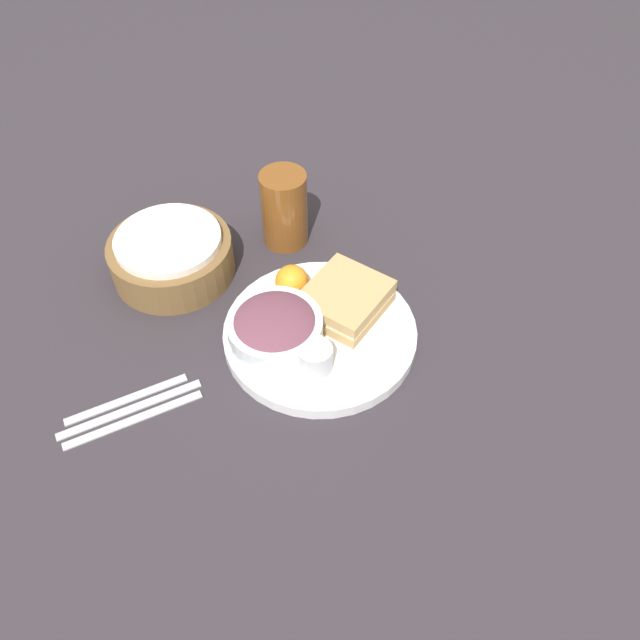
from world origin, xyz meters
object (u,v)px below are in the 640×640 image
(plate, at_px, (320,333))
(sandwich, at_px, (345,299))
(salad_bowl, at_px, (275,328))
(bread_basket, at_px, (172,255))
(drink_glass, at_px, (284,209))
(knife, at_px, (130,409))
(spoon, at_px, (127,399))
(fork, at_px, (134,419))
(dressing_cup, at_px, (315,358))

(plate, height_order, sandwich, sandwich)
(plate, bearing_deg, salad_bowl, 157.74)
(salad_bowl, bearing_deg, bread_basket, 95.83)
(drink_glass, distance_m, knife, 0.40)
(knife, height_order, spoon, same)
(plate, height_order, knife, plate)
(sandwich, bearing_deg, knife, 168.58)
(salad_bowl, distance_m, fork, 0.22)
(dressing_cup, bearing_deg, sandwich, 27.11)
(fork, height_order, knife, same)
(bread_basket, height_order, fork, bread_basket)
(salad_bowl, relative_size, knife, 0.68)
(drink_glass, bearing_deg, bread_basket, 163.00)
(fork, height_order, spoon, same)
(drink_glass, distance_m, spoon, 0.39)
(fork, relative_size, knife, 0.95)
(sandwich, xyz_separation_m, drink_glass, (0.05, 0.20, 0.02))
(sandwich, xyz_separation_m, dressing_cup, (-0.10, -0.05, -0.00))
(spoon, bearing_deg, knife, 90.00)
(sandwich, height_order, knife, sandwich)
(knife, bearing_deg, bread_basket, -120.61)
(knife, bearing_deg, plate, 180.00)
(spoon, bearing_deg, plate, 176.38)
(drink_glass, bearing_deg, fork, -158.73)
(dressing_cup, height_order, knife, dressing_cup)
(fork, bearing_deg, salad_bowl, -173.05)
(plate, height_order, salad_bowl, salad_bowl)
(sandwich, relative_size, drink_glass, 1.08)
(drink_glass, height_order, knife, drink_glass)
(plate, bearing_deg, sandwich, 6.45)
(sandwich, bearing_deg, plate, -173.55)
(sandwich, distance_m, salad_bowl, 0.12)
(plate, relative_size, dressing_cup, 5.84)
(knife, bearing_deg, dressing_cup, 166.73)
(salad_bowl, distance_m, drink_glass, 0.24)
(bread_basket, bearing_deg, knife, -135.39)
(plate, height_order, spoon, plate)
(dressing_cup, distance_m, spoon, 0.26)
(bread_basket, distance_m, fork, 0.28)
(salad_bowl, relative_size, drink_glass, 1.04)
(salad_bowl, bearing_deg, knife, 167.48)
(plate, relative_size, knife, 1.44)
(knife, bearing_deg, salad_bowl, -177.73)
(plate, distance_m, fork, 0.29)
(spoon, bearing_deg, sandwich, -179.70)
(plate, relative_size, bread_basket, 1.46)
(plate, distance_m, bread_basket, 0.27)
(dressing_cup, relative_size, bread_basket, 0.25)
(sandwich, distance_m, knife, 0.34)
(salad_bowl, height_order, bread_basket, same)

